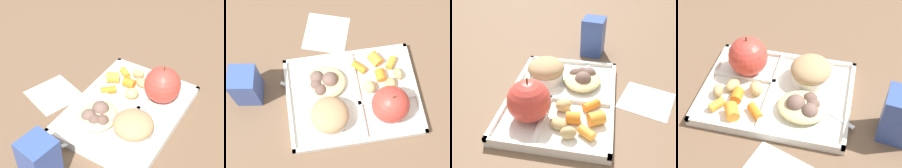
# 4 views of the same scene
# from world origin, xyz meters

# --- Properties ---
(ground) EXTENTS (6.00, 6.00, 0.00)m
(ground) POSITION_xyz_m (0.00, 0.00, 0.00)
(ground) COLOR brown
(lunch_tray) EXTENTS (0.32, 0.24, 0.02)m
(lunch_tray) POSITION_xyz_m (-0.00, 0.00, 0.01)
(lunch_tray) COLOR silver
(lunch_tray) RESTS_ON ground
(green_apple) EXTENTS (0.09, 0.09, 0.10)m
(green_apple) POSITION_xyz_m (-0.08, 0.05, 0.06)
(green_apple) COLOR #C63D33
(green_apple) RESTS_ON lunch_tray
(bran_muffin) EXTENTS (0.09, 0.09, 0.06)m
(bran_muffin) POSITION_xyz_m (0.06, 0.05, 0.04)
(bran_muffin) COLOR silver
(bran_muffin) RESTS_ON lunch_tray
(carrot_slice_small) EXTENTS (0.04, 0.04, 0.03)m
(carrot_slice_small) POSITION_xyz_m (-0.07, -0.08, 0.03)
(carrot_slice_small) COLOR orange
(carrot_slice_small) RESTS_ON lunch_tray
(carrot_slice_near_corner) EXTENTS (0.04, 0.04, 0.02)m
(carrot_slice_near_corner) POSITION_xyz_m (-0.03, -0.07, 0.02)
(carrot_slice_near_corner) COLOR orange
(carrot_slice_near_corner) RESTS_ON lunch_tray
(carrot_slice_diagonal) EXTENTS (0.03, 0.03, 0.02)m
(carrot_slice_diagonal) POSITION_xyz_m (-0.08, -0.04, 0.02)
(carrot_slice_diagonal) COLOR orange
(carrot_slice_diagonal) RESTS_ON lunch_tray
(carrot_slice_large) EXTENTS (0.03, 0.04, 0.02)m
(carrot_slice_large) POSITION_xyz_m (-0.11, -0.07, 0.02)
(carrot_slice_large) COLOR orange
(carrot_slice_large) RESTS_ON lunch_tray
(potato_chunk_browned) EXTENTS (0.04, 0.04, 0.03)m
(potato_chunk_browned) POSITION_xyz_m (-0.04, -0.01, 0.03)
(potato_chunk_browned) COLOR tan
(potato_chunk_browned) RESTS_ON lunch_tray
(potato_chunk_golden) EXTENTS (0.04, 0.04, 0.02)m
(potato_chunk_golden) POSITION_xyz_m (-0.10, -0.01, 0.02)
(potato_chunk_golden) COLOR tan
(potato_chunk_golden) RESTS_ON lunch_tray
(potato_chunk_corner) EXTENTS (0.03, 0.04, 0.03)m
(potato_chunk_corner) POSITION_xyz_m (-0.12, -0.04, 0.03)
(potato_chunk_corner) COLOR tan
(potato_chunk_corner) RESTS_ON lunch_tray
(egg_noodle_pile) EXTENTS (0.10, 0.09, 0.02)m
(egg_noodle_pile) POSITION_xyz_m (0.06, -0.04, 0.02)
(egg_noodle_pile) COLOR #D6C684
(egg_noodle_pile) RESTS_ON lunch_tray
(meatball_front) EXTENTS (0.03, 0.03, 0.03)m
(meatball_front) POSITION_xyz_m (0.07, -0.02, 0.03)
(meatball_front) COLOR brown
(meatball_front) RESTS_ON lunch_tray
(meatball_center) EXTENTS (0.03, 0.03, 0.03)m
(meatball_center) POSITION_xyz_m (0.08, -0.04, 0.03)
(meatball_center) COLOR brown
(meatball_center) RESTS_ON lunch_tray
(meatball_side) EXTENTS (0.04, 0.04, 0.04)m
(meatball_side) POSITION_xyz_m (0.05, -0.04, 0.03)
(meatball_side) COLOR brown
(meatball_side) RESTS_ON lunch_tray
(meatball_back) EXTENTS (0.04, 0.04, 0.04)m
(meatball_back) POSITION_xyz_m (0.08, -0.05, 0.03)
(meatball_back) COLOR brown
(meatball_back) RESTS_ON lunch_tray
(plastic_fork) EXTENTS (0.14, 0.09, 0.00)m
(plastic_fork) POSITION_xyz_m (0.09, -0.02, 0.01)
(plastic_fork) COLOR silver
(plastic_fork) RESTS_ON lunch_tray
(milk_carton) EXTENTS (0.07, 0.07, 0.11)m
(milk_carton) POSITION_xyz_m (0.24, -0.05, 0.05)
(milk_carton) COLOR #334C99
(milk_carton) RESTS_ON ground
(paper_napkin) EXTENTS (0.14, 0.14, 0.00)m
(paper_napkin) POSITION_xyz_m (0.04, -0.19, 0.00)
(paper_napkin) COLOR white
(paper_napkin) RESTS_ON ground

